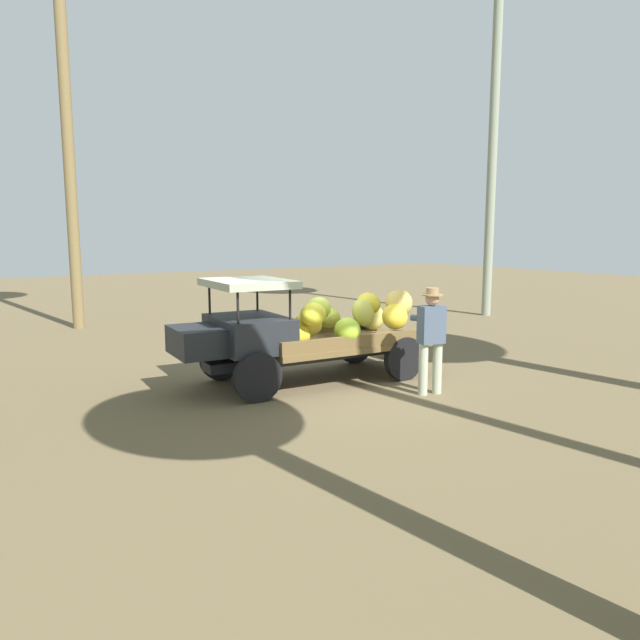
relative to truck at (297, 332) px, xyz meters
name	(u,v)px	position (x,y,z in m)	size (l,w,h in m)	color
ground_plane	(322,382)	(-0.41, 0.14, -0.89)	(60.00, 60.00, 0.00)	brown
truck	(297,332)	(0.00, 0.00, 0.00)	(4.53, 1.98, 1.83)	#212429
farmer	(431,334)	(-1.46, 1.74, 0.09)	(0.52, 0.49, 1.72)	#B0B99D
wooden_crate	(394,347)	(-2.80, -0.78, -0.67)	(0.57, 0.51, 0.45)	brown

